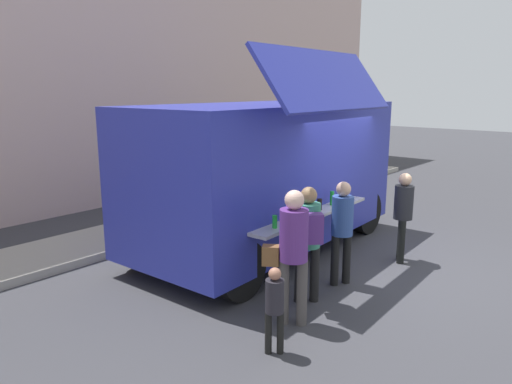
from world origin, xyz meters
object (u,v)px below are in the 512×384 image
at_px(trash_bin, 290,182).
at_px(customer_mid_with_backpack, 308,233).
at_px(food_truck_main, 269,171).
at_px(customer_extra_browsing, 403,209).
at_px(child_near_queue, 275,303).
at_px(customer_rear_waiting, 292,246).
at_px(customer_front_ordering, 342,224).

xyz_separation_m(trash_bin, customer_mid_with_backpack, (-5.34, -4.26, 0.60)).
bearing_deg(customer_mid_with_backpack, food_truck_main, 6.55).
bearing_deg(customer_extra_browsing, trash_bin, -57.84).
xyz_separation_m(food_truck_main, customer_mid_with_backpack, (-1.50, -1.94, -0.47)).
bearing_deg(customer_extra_browsing, customer_mid_with_backpack, 57.08).
height_order(trash_bin, customer_extra_browsing, customer_extra_browsing).
distance_m(food_truck_main, trash_bin, 4.62).
height_order(food_truck_main, child_near_queue, food_truck_main).
distance_m(food_truck_main, customer_mid_with_backpack, 2.50).
bearing_deg(customer_rear_waiting, customer_front_ordering, -25.22).
xyz_separation_m(food_truck_main, customer_rear_waiting, (-2.16, -2.15, -0.45)).
height_order(food_truck_main, trash_bin, food_truck_main).
distance_m(customer_extra_browsing, child_near_queue, 3.86).
height_order(customer_front_ordering, child_near_queue, customer_front_ordering).
height_order(food_truck_main, customer_front_ordering, food_truck_main).
height_order(customer_extra_browsing, child_near_queue, customer_extra_browsing).
xyz_separation_m(customer_mid_with_backpack, child_near_queue, (-1.37, -0.48, -0.41)).
relative_size(customer_rear_waiting, child_near_queue, 1.70).
xyz_separation_m(customer_extra_browsing, child_near_queue, (-3.85, -0.17, -0.33)).
bearing_deg(food_truck_main, customer_rear_waiting, -137.70).
bearing_deg(customer_mid_with_backpack, child_near_queue, 153.54).
relative_size(customer_front_ordering, customer_mid_with_backpack, 0.97).
bearing_deg(food_truck_main, customer_front_ordering, -109.51).
relative_size(trash_bin, customer_front_ordering, 0.53).
bearing_deg(trash_bin, customer_rear_waiting, -143.36).
bearing_deg(customer_mid_with_backpack, customer_extra_browsing, -52.89).
relative_size(food_truck_main, trash_bin, 6.49).
height_order(customer_mid_with_backpack, customer_rear_waiting, customer_rear_waiting).
bearing_deg(customer_front_ordering, food_truck_main, 9.83).
bearing_deg(food_truck_main, child_near_queue, -142.30).
distance_m(trash_bin, customer_front_ordering, 6.19).
relative_size(trash_bin, customer_rear_waiting, 0.49).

